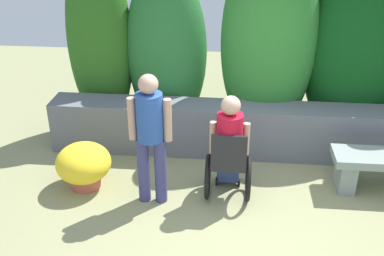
% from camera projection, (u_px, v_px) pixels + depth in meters
% --- Properties ---
extents(ground_plane, '(13.11, 13.11, 0.00)m').
position_uv_depth(ground_plane, '(245.00, 235.00, 4.94)').
color(ground_plane, gray).
extents(stone_retaining_wall, '(5.43, 0.50, 0.72)m').
position_uv_depth(stone_retaining_wall, '(245.00, 130.00, 6.39)').
color(stone_retaining_wall, slate).
rests_on(stone_retaining_wall, ground).
extents(hedge_backdrop, '(5.71, 1.09, 2.98)m').
position_uv_depth(hedge_backdrop, '(274.00, 45.00, 6.45)').
color(hedge_backdrop, '#2C661D').
rests_on(hedge_backdrop, ground).
extents(person_in_wheelchair, '(0.53, 0.66, 1.33)m').
position_uv_depth(person_in_wheelchair, '(229.00, 151.00, 5.33)').
color(person_in_wheelchair, black).
rests_on(person_in_wheelchair, ground).
extents(person_standing_companion, '(0.49, 0.30, 1.60)m').
position_uv_depth(person_standing_companion, '(150.00, 132.00, 5.11)').
color(person_standing_companion, '#3C3D71').
rests_on(person_standing_companion, ground).
extents(flower_pot_terracotta_by_wall, '(0.68, 0.68, 0.58)m').
position_uv_depth(flower_pot_terracotta_by_wall, '(84.00, 165.00, 5.65)').
color(flower_pot_terracotta_by_wall, '#BF5845').
rests_on(flower_pot_terracotta_by_wall, ground).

